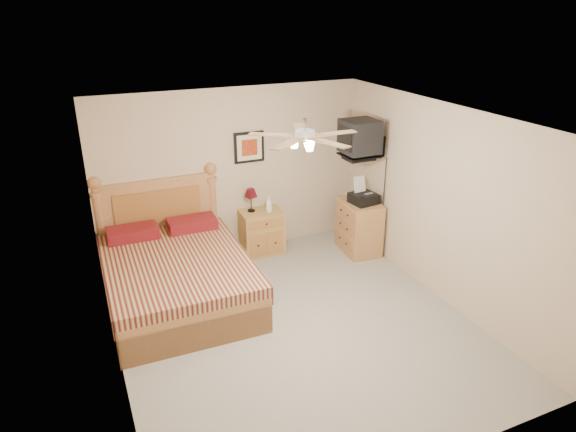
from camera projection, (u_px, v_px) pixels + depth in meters
name	position (u px, v px, depth m)	size (l,w,h in m)	color
floor	(295.00, 326.00, 6.15)	(4.50, 4.50, 0.00)	gray
ceiling	(296.00, 118.00, 5.19)	(4.00, 4.50, 0.04)	white
wall_back	(232.00, 173.00, 7.57)	(4.00, 0.04, 2.50)	#C6AE92
wall_front	(423.00, 347.00, 3.77)	(4.00, 0.04, 2.50)	#C6AE92
wall_left	(107.00, 266.00, 4.92)	(0.04, 4.50, 2.50)	#C6AE92
wall_right	(441.00, 204.00, 6.42)	(0.04, 4.50, 2.50)	#C6AE92
bed	(175.00, 250.00, 6.39)	(1.72, 2.26, 1.46)	#9D6639
nightstand	(262.00, 232.00, 7.85)	(0.62, 0.46, 0.67)	#AD7B33
table_lamp	(251.00, 200.00, 7.67)	(0.19, 0.19, 0.36)	#4E0B13
lotion_bottle	(269.00, 204.00, 7.67)	(0.09, 0.09, 0.24)	white
framed_picture	(249.00, 147.00, 7.51)	(0.46, 0.04, 0.46)	black
dresser	(359.00, 226.00, 7.84)	(0.48, 0.70, 0.82)	#9D7841
fax_machine	(364.00, 191.00, 7.55)	(0.36, 0.38, 0.38)	black
magazine_lower	(351.00, 197.00, 7.84)	(0.21, 0.29, 0.03)	beige
magazine_upper	(352.00, 195.00, 7.83)	(0.21, 0.29, 0.02)	#9E937A
wall_tv	(369.00, 138.00, 7.24)	(0.56, 0.46, 0.58)	black
ceiling_fan	(305.00, 136.00, 5.07)	(1.14, 1.14, 0.28)	white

